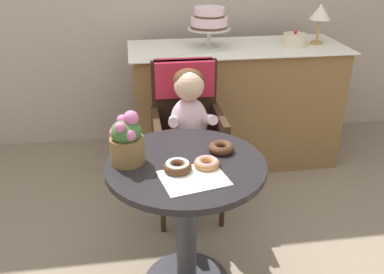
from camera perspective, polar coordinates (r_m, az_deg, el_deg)
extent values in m
cylinder|color=black|center=(1.89, -0.84, -3.85)|extent=(0.72, 0.72, 0.03)
cylinder|color=#333338|center=(2.09, -0.78, -12.45)|extent=(0.10, 0.10, 0.69)
cube|color=#332114|center=(2.56, -0.47, -1.30)|extent=(0.42, 0.42, 0.04)
cube|color=#332114|center=(2.63, -1.07, 5.48)|extent=(0.40, 0.04, 0.46)
cube|color=#332114|center=(2.49, -4.81, 0.70)|extent=(0.04, 0.38, 0.18)
cube|color=#332114|center=(2.54, 3.77, 1.23)|extent=(0.04, 0.38, 0.18)
cube|color=#B22338|center=(2.59, -1.09, 7.97)|extent=(0.36, 0.11, 0.22)
cylinder|color=#332114|center=(2.51, -3.99, -8.46)|extent=(0.03, 0.03, 0.45)
cylinder|color=#332114|center=(2.56, 4.15, -7.79)|extent=(0.03, 0.03, 0.45)
cylinder|color=#332114|center=(2.82, -4.60, -4.35)|extent=(0.03, 0.03, 0.45)
cylinder|color=#332114|center=(2.86, 2.63, -3.83)|extent=(0.03, 0.03, 0.45)
ellipsoid|color=silver|center=(2.46, -0.42, 2.04)|extent=(0.22, 0.16, 0.30)
sphere|color=#E0B293|center=(2.37, -0.41, 6.95)|extent=(0.17, 0.17, 0.17)
ellipsoid|color=#4C2D19|center=(2.38, -0.47, 7.61)|extent=(0.17, 0.17, 0.14)
cylinder|color=silver|center=(2.35, -2.42, 2.16)|extent=(0.08, 0.23, 0.13)
sphere|color=#E0B293|center=(2.31, -1.95, -0.17)|extent=(0.06, 0.06, 0.06)
cylinder|color=silver|center=(2.38, 2.14, 2.43)|extent=(0.08, 0.23, 0.13)
sphere|color=#E0B293|center=(2.34, 2.22, 0.09)|extent=(0.06, 0.06, 0.06)
cylinder|color=#3F4760|center=(2.43, -1.43, -1.16)|extent=(0.09, 0.22, 0.09)
cylinder|color=#3F4760|center=(2.42, -1.07, -5.92)|extent=(0.08, 0.08, 0.26)
cylinder|color=#3F4760|center=(2.45, 1.12, -0.99)|extent=(0.09, 0.22, 0.09)
cylinder|color=#3F4760|center=(2.44, 1.51, -5.72)|extent=(0.08, 0.08, 0.26)
cube|color=white|center=(1.76, 0.20, -5.56)|extent=(0.31, 0.26, 0.00)
torus|color=#AD7542|center=(1.84, 2.00, -3.58)|extent=(0.11, 0.11, 0.03)
torus|color=pink|center=(1.83, 2.00, -3.32)|extent=(0.10, 0.10, 0.02)
torus|color=#4C2D19|center=(1.97, 3.96, -1.45)|extent=(0.12, 0.12, 0.04)
torus|color=#512D1E|center=(1.96, 3.97, -1.18)|extent=(0.10, 0.10, 0.02)
torus|color=#4C2D19|center=(1.81, -1.96, -4.04)|extent=(0.12, 0.12, 0.04)
torus|color=white|center=(1.80, -1.97, -3.72)|extent=(0.10, 0.10, 0.02)
cylinder|color=brown|center=(1.88, -8.69, -1.74)|extent=(0.15, 0.15, 0.12)
ellipsoid|color=#38662D|center=(1.84, -8.88, 0.74)|extent=(0.14, 0.14, 0.10)
sphere|color=#CC6699|center=(1.81, -8.22, 2.53)|extent=(0.07, 0.07, 0.07)
sphere|color=#CC6699|center=(1.84, -8.37, 2.70)|extent=(0.05, 0.05, 0.05)
sphere|color=#CC6699|center=(1.85, -9.36, 2.23)|extent=(0.05, 0.05, 0.05)
sphere|color=#CC6699|center=(1.83, -10.18, 0.53)|extent=(0.06, 0.06, 0.06)
sphere|color=#CC6699|center=(1.78, -9.66, 1.26)|extent=(0.05, 0.05, 0.05)
sphere|color=#CC6699|center=(1.80, -8.36, 0.32)|extent=(0.06, 0.06, 0.06)
cube|color=olive|center=(3.25, 5.80, 4.27)|extent=(1.50, 0.56, 0.90)
cube|color=white|center=(3.11, 6.17, 11.92)|extent=(1.56, 0.62, 0.01)
cylinder|color=silver|center=(3.07, 2.27, 12.01)|extent=(0.16, 0.16, 0.01)
cylinder|color=silver|center=(3.05, 2.29, 13.19)|extent=(0.03, 0.03, 0.12)
cylinder|color=silver|center=(3.04, 2.31, 14.37)|extent=(0.30, 0.30, 0.01)
cylinder|color=silver|center=(3.03, 2.33, 15.14)|extent=(0.26, 0.25, 0.08)
cylinder|color=#4C2D1E|center=(3.03, 2.32, 14.65)|extent=(0.26, 0.26, 0.01)
cylinder|color=silver|center=(3.02, 2.35, 16.46)|extent=(0.21, 0.21, 0.07)
cylinder|color=#4C2D1E|center=(3.02, 2.34, 16.02)|extent=(0.21, 0.21, 0.01)
cylinder|color=beige|center=(3.19, 13.66, 12.59)|extent=(0.17, 0.17, 0.09)
sphere|color=red|center=(3.18, 13.77, 13.57)|extent=(0.02, 0.02, 0.02)
cylinder|color=#B28C47|center=(3.31, 16.42, 12.09)|extent=(0.09, 0.09, 0.01)
cylinder|color=#B28C47|center=(3.29, 16.62, 13.56)|extent=(0.02, 0.02, 0.16)
cone|color=silver|center=(3.27, 16.93, 15.86)|extent=(0.15, 0.15, 0.11)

